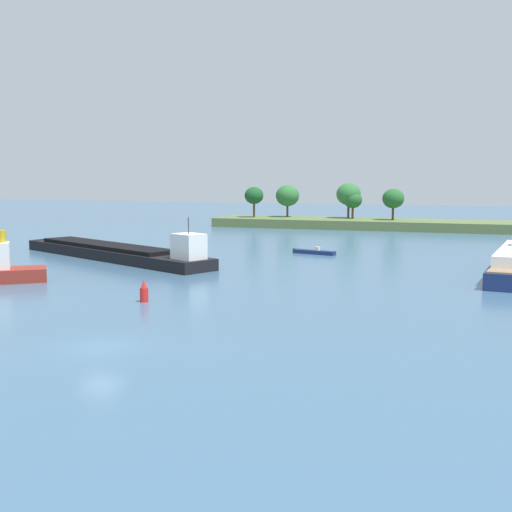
{
  "coord_description": "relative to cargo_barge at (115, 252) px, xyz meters",
  "views": [
    {
      "loc": [
        21.28,
        -33.89,
        10.5
      ],
      "look_at": [
        -2.11,
        36.77,
        1.2
      ],
      "focal_mm": 45.69,
      "sensor_mm": 36.0,
      "label": 1
    }
  ],
  "objects": [
    {
      "name": "ground_plane",
      "position": [
        20.77,
        -37.18,
        -0.98
      ],
      "size": [
        400.0,
        400.0,
        0.0
      ],
      "primitive_type": "plane",
      "color": "#3D607F"
    },
    {
      "name": "cargo_barge",
      "position": [
        0.0,
        0.0,
        0.0
      ],
      "size": [
        33.04,
        19.37,
        5.92
      ],
      "color": "black",
      "rests_on": "ground"
    },
    {
      "name": "treeline_island",
      "position": [
        44.46,
        57.69,
        1.69
      ],
      "size": [
        98.89,
        12.38,
        9.89
      ],
      "color": "#566B3D",
      "rests_on": "ground"
    },
    {
      "name": "channel_buoy_red",
      "position": [
        16.47,
        -23.44,
        -0.17
      ],
      "size": [
        0.7,
        0.7,
        1.9
      ],
      "color": "red",
      "rests_on": "ground"
    },
    {
      "name": "fishing_skiff",
      "position": [
        22.37,
        13.11,
        -0.7
      ],
      "size": [
        6.15,
        2.52,
        1.02
      ],
      "color": "navy",
      "rests_on": "ground"
    }
  ]
}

